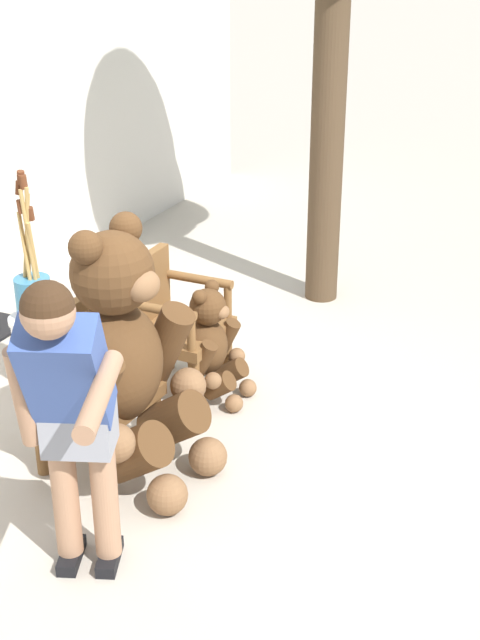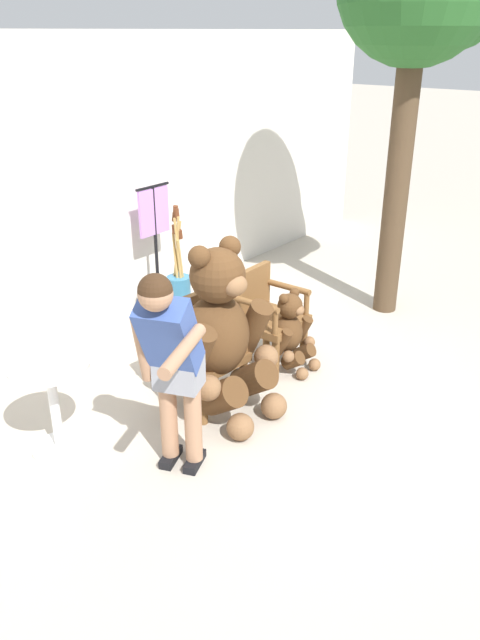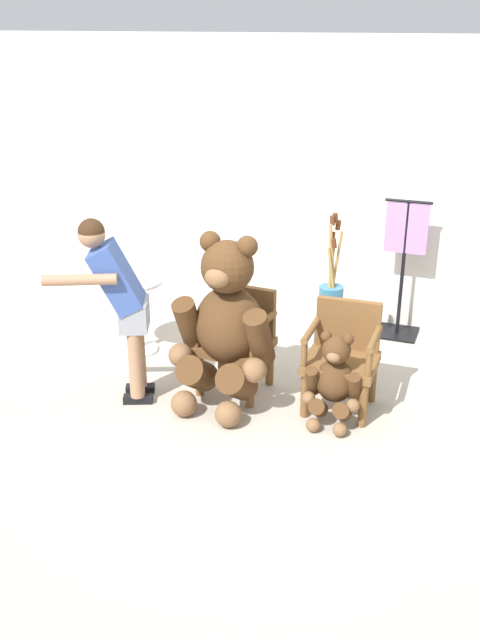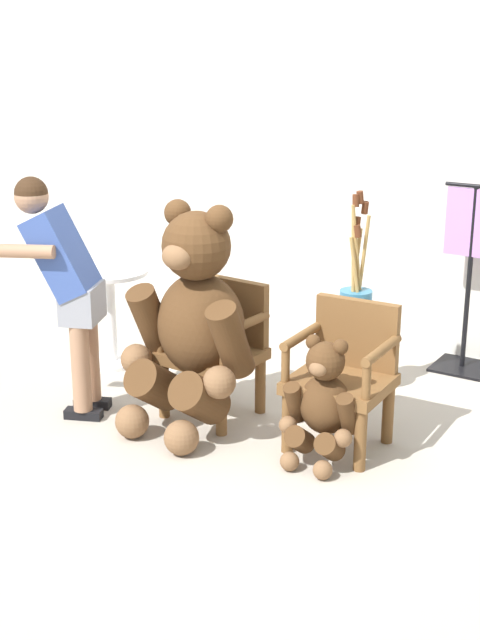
{
  "view_description": "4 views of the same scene",
  "coord_description": "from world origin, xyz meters",
  "px_view_note": "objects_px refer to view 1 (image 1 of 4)",
  "views": [
    {
      "loc": [
        -3.8,
        -2.05,
        2.79
      ],
      "look_at": [
        0.12,
        -0.16,
        0.74
      ],
      "focal_mm": 50.0,
      "sensor_mm": 36.0,
      "label": 1
    },
    {
      "loc": [
        -3.68,
        -2.57,
        2.79
      ],
      "look_at": [
        -0.34,
        0.14,
        0.78
      ],
      "focal_mm": 35.0,
      "sensor_mm": 36.0,
      "label": 2
    },
    {
      "loc": [
        1.5,
        -4.6,
        2.92
      ],
      "look_at": [
        -0.22,
        -0.06,
        0.87
      ],
      "focal_mm": 40.0,
      "sensor_mm": 36.0,
      "label": 3
    },
    {
      "loc": [
        2.52,
        -4.0,
        2.36
      ],
      "look_at": [
        -0.07,
        0.15,
        0.78
      ],
      "focal_mm": 50.0,
      "sensor_mm": 36.0,
      "label": 4
    }
  ],
  "objects_px": {
    "wooden_chair_left": "(87,386)",
    "wooden_chair_right": "(170,322)",
    "teddy_bear_small": "(212,344)",
    "white_stool": "(37,332)",
    "teddy_bear_large": "(125,358)",
    "person_visitor": "(70,404)",
    "brush_bucket": "(32,287)"
  },
  "relations": [
    {
      "from": "wooden_chair_left",
      "to": "teddy_bear_large",
      "type": "bearing_deg",
      "value": -92.03
    },
    {
      "from": "wooden_chair_left",
      "to": "wooden_chair_right",
      "type": "distance_m",
      "value": 0.89
    },
    {
      "from": "teddy_bear_small",
      "to": "brush_bucket",
      "type": "relative_size",
      "value": 0.8
    },
    {
      "from": "wooden_chair_right",
      "to": "teddy_bear_large",
      "type": "distance_m",
      "value": 0.97
    },
    {
      "from": "wooden_chair_left",
      "to": "person_visitor",
      "type": "bearing_deg",
      "value": -147.5
    },
    {
      "from": "wooden_chair_left",
      "to": "teddy_bear_large",
      "type": "relative_size",
      "value": 0.61
    },
    {
      "from": "person_visitor",
      "to": "brush_bucket",
      "type": "relative_size",
      "value": 1.65
    },
    {
      "from": "wooden_chair_right",
      "to": "teddy_bear_small",
      "type": "xyz_separation_m",
      "value": [
        0.0,
        -0.28,
        -0.1
      ]
    },
    {
      "from": "brush_bucket",
      "to": "wooden_chair_right",
      "type": "bearing_deg",
      "value": -68.99
    },
    {
      "from": "white_stool",
      "to": "teddy_bear_small",
      "type": "bearing_deg",
      "value": -74.08
    },
    {
      "from": "person_visitor",
      "to": "wooden_chair_right",
      "type": "bearing_deg",
      "value": 16.83
    },
    {
      "from": "wooden_chair_left",
      "to": "teddy_bear_large",
      "type": "xyz_separation_m",
      "value": [
        -0.01,
        -0.26,
        0.23
      ]
    },
    {
      "from": "teddy_bear_large",
      "to": "teddy_bear_small",
      "type": "bearing_deg",
      "value": -1.56
    },
    {
      "from": "teddy_bear_large",
      "to": "brush_bucket",
      "type": "relative_size",
      "value": 1.51
    },
    {
      "from": "person_visitor",
      "to": "white_stool",
      "type": "relative_size",
      "value": 3.33
    },
    {
      "from": "wooden_chair_left",
      "to": "white_stool",
      "type": "xyz_separation_m",
      "value": [
        0.59,
        0.79,
        -0.11
      ]
    },
    {
      "from": "wooden_chair_right",
      "to": "white_stool",
      "type": "distance_m",
      "value": 0.85
    },
    {
      "from": "wooden_chair_right",
      "to": "white_stool",
      "type": "bearing_deg",
      "value": 110.99
    },
    {
      "from": "teddy_bear_large",
      "to": "white_stool",
      "type": "distance_m",
      "value": 1.25
    },
    {
      "from": "brush_bucket",
      "to": "white_stool",
      "type": "bearing_deg",
      "value": 88.97
    },
    {
      "from": "teddy_bear_large",
      "to": "teddy_bear_small",
      "type": "relative_size",
      "value": 1.89
    },
    {
      "from": "wooden_chair_left",
      "to": "white_stool",
      "type": "distance_m",
      "value": 0.99
    },
    {
      "from": "teddy_bear_large",
      "to": "wooden_chair_right",
      "type": "bearing_deg",
      "value": 15.93
    },
    {
      "from": "brush_bucket",
      "to": "teddy_bear_large",
      "type": "bearing_deg",
      "value": -119.84
    },
    {
      "from": "person_visitor",
      "to": "brush_bucket",
      "type": "height_order",
      "value": "person_visitor"
    },
    {
      "from": "wooden_chair_left",
      "to": "teddy_bear_small",
      "type": "height_order",
      "value": "wooden_chair_left"
    },
    {
      "from": "wooden_chair_left",
      "to": "wooden_chair_right",
      "type": "relative_size",
      "value": 1.0
    },
    {
      "from": "wooden_chair_right",
      "to": "brush_bucket",
      "type": "distance_m",
      "value": 0.87
    },
    {
      "from": "teddy_bear_small",
      "to": "white_stool",
      "type": "distance_m",
      "value": 1.11
    },
    {
      "from": "wooden_chair_left",
      "to": "teddy_bear_small",
      "type": "xyz_separation_m",
      "value": [
        0.9,
        -0.28,
        -0.1
      ]
    },
    {
      "from": "teddy_bear_small",
      "to": "white_stool",
      "type": "relative_size",
      "value": 1.63
    },
    {
      "from": "teddy_bear_large",
      "to": "brush_bucket",
      "type": "bearing_deg",
      "value": 60.16
    }
  ]
}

